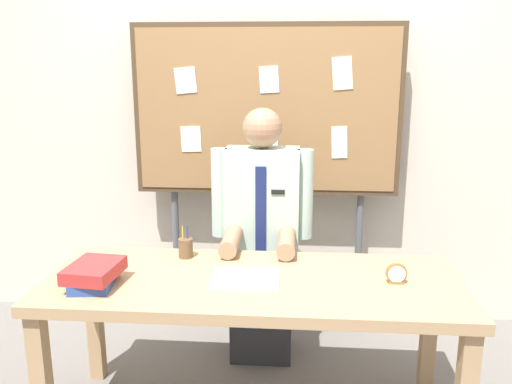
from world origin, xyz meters
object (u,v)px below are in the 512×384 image
desk (253,296)px  desk_clock (396,274)px  book_stack (94,274)px  pen_holder (186,248)px  bulletin_board (266,114)px  person (262,246)px  open_notebook (246,279)px

desk → desk_clock: desk_clock is taller
book_stack → pen_holder: (0.32, 0.37, -0.00)m
bulletin_board → desk: bearing=-90.0°
bulletin_board → pen_holder: bulletin_board is taller
desk_clock → pen_holder: size_ratio=0.57×
desk → person: bearing=90.0°
person → bulletin_board: (-0.00, 0.37, 0.69)m
desk → person: 0.60m
pen_holder → desk_clock: bearing=-13.8°
open_notebook → person: bearing=87.3°
person → desk_clock: bearing=-44.0°
person → book_stack: bearing=-132.4°
desk → person: person is taller
bulletin_board → book_stack: bulletin_board is taller
person → desk: bearing=-90.0°
bulletin_board → pen_holder: size_ratio=11.72×
person → desk_clock: size_ratio=15.62×
open_notebook → desk_clock: size_ratio=3.23×
person → bulletin_board: size_ratio=0.76×
person → open_notebook: person is taller
book_stack → desk_clock: 1.30m
book_stack → pen_holder: 0.49m
desk_clock → person: bearing=136.0°
bulletin_board → book_stack: size_ratio=6.97×
person → book_stack: 1.00m
book_stack → open_notebook: book_stack is taller
desk → bulletin_board: (-0.00, 0.97, 0.72)m
open_notebook → bulletin_board: bearing=88.3°
bulletin_board → person: bearing=-90.0°
person → pen_holder: size_ratio=8.88×
desk → open_notebook: bearing=-146.1°
person → open_notebook: (-0.03, -0.62, 0.06)m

